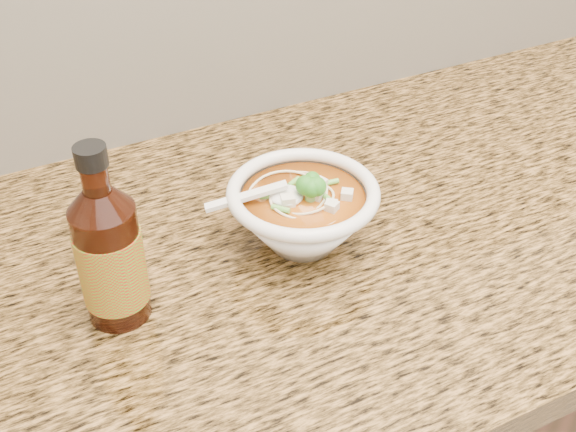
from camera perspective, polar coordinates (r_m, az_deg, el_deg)
name	(u,v)px	position (r m, az deg, el deg)	size (l,w,h in m)	color
cabinet	(387,417)	(1.31, 7.83, -15.46)	(4.00, 0.65, 0.86)	black
counter_slab	(414,209)	(1.00, 9.96, 0.53)	(4.00, 0.68, 0.04)	olive
soup_bowl	(303,214)	(0.87, 1.18, 0.14)	(0.21, 0.18, 0.10)	white
hot_sauce_bottle	(110,256)	(0.77, -13.87, -3.11)	(0.09, 0.09, 0.21)	#3E1508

